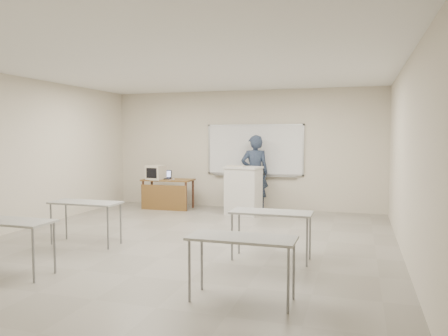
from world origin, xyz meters
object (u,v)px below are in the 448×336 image
(keyboard, at_px, (236,166))
(mouse, at_px, (173,179))
(presenter, at_px, (255,173))
(podium, at_px, (243,190))
(crt_monitor, at_px, (156,172))
(whiteboard, at_px, (255,150))
(instructor_desk, at_px, (166,189))
(laptop, at_px, (166,177))

(keyboard, bearing_deg, mouse, -179.32)
(presenter, bearing_deg, keyboard, 49.93)
(podium, distance_m, mouse, 1.86)
(mouse, bearing_deg, crt_monitor, 177.83)
(crt_monitor, bearing_deg, whiteboard, 24.18)
(whiteboard, height_order, keyboard, whiteboard)
(crt_monitor, relative_size, keyboard, 0.98)
(instructor_desk, bearing_deg, podium, -6.03)
(podium, bearing_deg, whiteboard, 94.54)
(podium, xyz_separation_m, laptop, (-2.15, 0.33, 0.23))
(whiteboard, relative_size, podium, 2.19)
(whiteboard, relative_size, keyboard, 5.57)
(mouse, height_order, presenter, presenter)
(crt_monitor, height_order, keyboard, keyboard)
(keyboard, bearing_deg, instructor_desk, -179.24)
(instructor_desk, height_order, mouse, mouse)
(instructor_desk, distance_m, presenter, 2.26)
(whiteboard, distance_m, presenter, 0.64)
(whiteboard, relative_size, presenter, 1.33)
(laptop, bearing_deg, presenter, -0.86)
(whiteboard, bearing_deg, crt_monitor, -161.53)
(whiteboard, xyz_separation_m, presenter, (0.08, -0.32, -0.55))
(whiteboard, distance_m, mouse, 2.18)
(whiteboard, distance_m, keyboard, 1.13)
(instructor_desk, distance_m, mouse, 0.32)
(presenter, bearing_deg, mouse, -5.68)
(instructor_desk, xyz_separation_m, crt_monitor, (-0.27, -0.02, 0.41))
(whiteboard, relative_size, crt_monitor, 5.68)
(mouse, bearing_deg, instructor_desk, 171.44)
(crt_monitor, distance_m, keyboard, 2.20)
(crt_monitor, bearing_deg, mouse, 4.32)
(crt_monitor, relative_size, laptop, 1.49)
(presenter, bearing_deg, crt_monitor, -8.54)
(podium, height_order, mouse, podium)
(instructor_desk, xyz_separation_m, keyboard, (1.90, -0.28, 0.63))
(podium, relative_size, presenter, 0.61)
(mouse, relative_size, keyboard, 0.20)
(mouse, distance_m, presenter, 2.04)
(crt_monitor, height_order, presenter, presenter)
(whiteboard, bearing_deg, keyboard, -100.79)
(podium, xyz_separation_m, crt_monitor, (-2.32, 0.15, 0.36))
(mouse, xyz_separation_m, presenter, (1.98, 0.49, 0.17))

